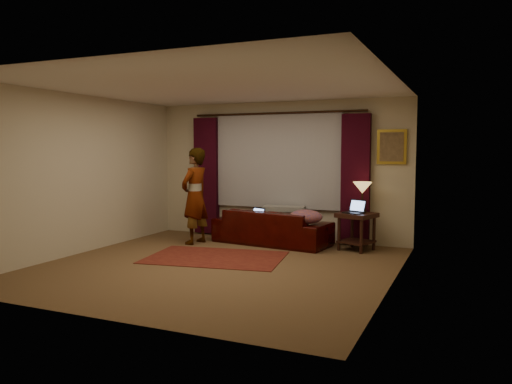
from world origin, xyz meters
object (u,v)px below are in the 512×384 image
(laptop_table, at_px, (353,207))
(laptop_sofa, at_px, (254,214))
(tiffany_lamp, at_px, (362,197))
(sofa, at_px, (272,220))
(person, at_px, (195,196))
(end_table, at_px, (357,232))

(laptop_table, bearing_deg, laptop_sofa, -153.94)
(laptop_sofa, bearing_deg, tiffany_lamp, 30.78)
(laptop_sofa, bearing_deg, laptop_table, 24.32)
(sofa, relative_size, laptop_table, 6.20)
(sofa, height_order, laptop_sofa, sofa)
(tiffany_lamp, height_order, person, person)
(tiffany_lamp, xyz_separation_m, person, (-2.88, -0.69, -0.03))
(sofa, height_order, laptop_table, laptop_table)
(end_table, bearing_deg, laptop_sofa, -175.77)
(end_table, height_order, laptop_table, laptop_table)
(sofa, relative_size, laptop_sofa, 6.61)
(laptop_sofa, bearing_deg, person, -134.10)
(sofa, relative_size, person, 1.22)
(end_table, distance_m, person, 2.92)
(laptop_sofa, xyz_separation_m, tiffany_lamp, (1.89, 0.27, 0.36))
(laptop_table, height_order, person, person)
(laptop_sofa, distance_m, tiffany_lamp, 1.95)
(tiffany_lamp, bearing_deg, end_table, -114.27)
(end_table, distance_m, tiffany_lamp, 0.60)
(tiffany_lamp, bearing_deg, laptop_table, -114.45)
(laptop_table, bearing_deg, tiffany_lamp, 90.02)
(tiffany_lamp, xyz_separation_m, laptop_table, (-0.10, -0.22, -0.14))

